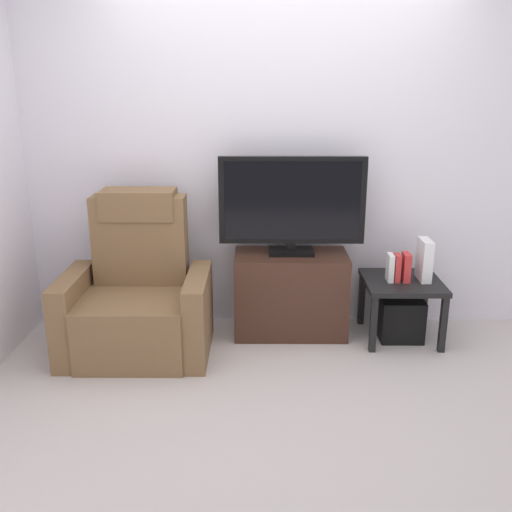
# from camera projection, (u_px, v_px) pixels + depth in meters

# --- Properties ---
(ground_plane) EXTENTS (6.40, 6.40, 0.00)m
(ground_plane) POSITION_uv_depth(u_px,v_px,m) (283.00, 391.00, 3.49)
(ground_plane) COLOR #BCB2AD
(wall_back) EXTENTS (6.40, 0.06, 2.60)m
(wall_back) POSITION_uv_depth(u_px,v_px,m) (280.00, 151.00, 4.18)
(wall_back) COLOR silver
(wall_back) RESTS_ON ground
(tv_stand) EXTENTS (0.81, 0.43, 0.60)m
(tv_stand) POSITION_uv_depth(u_px,v_px,m) (291.00, 294.00, 4.22)
(tv_stand) COLOR #3D2319
(tv_stand) RESTS_ON ground
(television) EXTENTS (1.03, 0.20, 0.69)m
(television) POSITION_uv_depth(u_px,v_px,m) (292.00, 203.00, 4.04)
(television) COLOR black
(television) RESTS_ON tv_stand
(recliner_armchair) EXTENTS (0.98, 0.78, 1.08)m
(recliner_armchair) POSITION_uv_depth(u_px,v_px,m) (138.00, 298.00, 3.94)
(recliner_armchair) COLOR brown
(recliner_armchair) RESTS_ON ground
(side_table) EXTENTS (0.54, 0.54, 0.44)m
(side_table) POSITION_uv_depth(u_px,v_px,m) (402.00, 289.00, 4.12)
(side_table) COLOR black
(side_table) RESTS_ON ground
(subwoofer_box) EXTENTS (0.30, 0.30, 0.30)m
(subwoofer_box) POSITION_uv_depth(u_px,v_px,m) (400.00, 317.00, 4.18)
(subwoofer_box) COLOR black
(subwoofer_box) RESTS_ON ground
(book_leftmost) EXTENTS (0.04, 0.11, 0.20)m
(book_leftmost) POSITION_uv_depth(u_px,v_px,m) (390.00, 268.00, 4.05)
(book_leftmost) COLOR white
(book_leftmost) RESTS_ON side_table
(book_middle) EXTENTS (0.04, 0.10, 0.20)m
(book_middle) POSITION_uv_depth(u_px,v_px,m) (397.00, 268.00, 4.05)
(book_middle) COLOR red
(book_middle) RESTS_ON side_table
(book_rightmost) EXTENTS (0.05, 0.12, 0.20)m
(book_rightmost) POSITION_uv_depth(u_px,v_px,m) (406.00, 267.00, 4.05)
(book_rightmost) COLOR red
(book_rightmost) RESTS_ON side_table
(game_console) EXTENTS (0.07, 0.20, 0.29)m
(game_console) POSITION_uv_depth(u_px,v_px,m) (424.00, 260.00, 4.06)
(game_console) COLOR white
(game_console) RESTS_ON side_table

